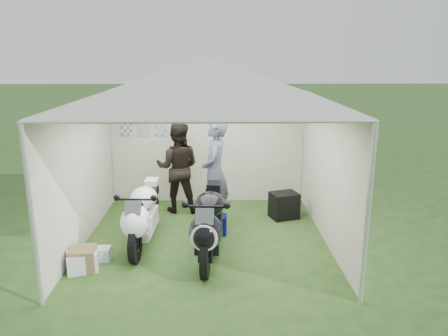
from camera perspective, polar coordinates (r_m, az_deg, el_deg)
The scene contains 11 objects.
ground at distance 7.52m, azimuth -2.40°, elevation -9.17°, with size 80.00×80.00×0.00m, color #2C491D.
canopy_tent at distance 6.92m, azimuth -2.62°, elevation 10.84°, with size 5.66×5.66×3.00m.
motorcycle_white at distance 7.16m, azimuth -10.60°, elevation -5.97°, with size 0.49×1.98×0.97m.
motorcycle_black at distance 6.62m, azimuth -1.97°, elevation -7.17°, with size 0.56×2.09×1.03m.
paddock_stand at distance 7.65m, azimuth -1.30°, elevation -7.38°, with size 0.44×0.27×0.33m, color #1318AD.
person_dark_jacket at distance 8.57m, azimuth -6.04°, elevation 0.06°, with size 0.86×0.67×1.78m, color black.
person_blue_jacket at distance 7.81m, azimuth -1.19°, elevation -0.59°, with size 0.71×0.47×1.96m, color slate.
equipment_box at distance 8.40m, azimuth 7.84°, elevation -4.85°, with size 0.49×0.40×0.49m, color black.
crate_0 at distance 6.74m, azimuth -18.00°, elevation -11.52°, with size 0.42×0.33×0.28m, color silver.
crate_1 at distance 6.76m, azimuth -17.94°, elevation -11.24°, with size 0.37×0.37×0.33m, color brown.
crate_2 at distance 7.00m, azimuth -15.67°, elevation -10.73°, with size 0.27×0.22×0.20m, color silver.
Camera 1 is at (0.19, -6.87, 3.03)m, focal length 35.00 mm.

